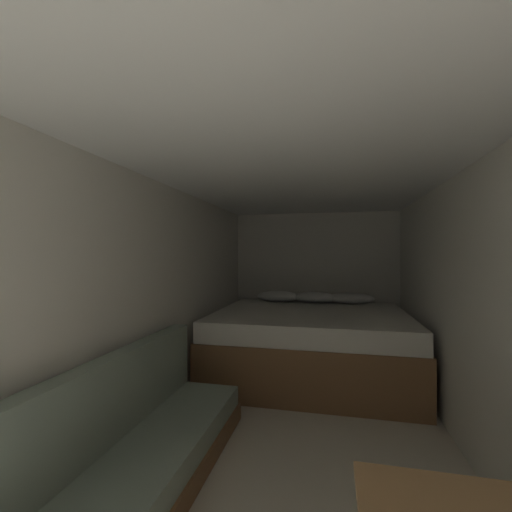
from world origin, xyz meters
name	(u,v)px	position (x,y,z in m)	size (l,w,h in m)	color
ground_plane	(295,459)	(0.00, 1.82, 0.00)	(7.19, 7.19, 0.00)	beige
wall_back	(315,283)	(0.00, 4.44, 0.99)	(2.37, 0.05, 1.98)	silver
wall_left	(141,307)	(-1.16, 1.82, 0.99)	(0.05, 5.19, 1.98)	silver
wall_right	(487,321)	(1.16, 1.82, 0.99)	(0.05, 5.19, 1.98)	silver
ceiling_slab	(295,163)	(0.00, 1.82, 2.01)	(2.37, 5.19, 0.05)	white
bed	(311,343)	(0.00, 3.46, 0.38)	(2.15, 1.84, 0.89)	brown
sofa_left	(106,480)	(-0.88, 1.02, 0.24)	(0.60, 2.54, 0.78)	brown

